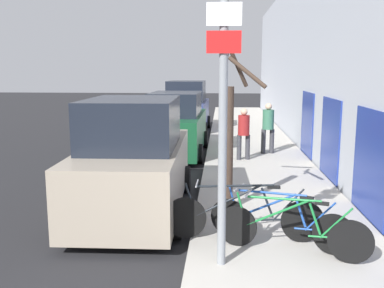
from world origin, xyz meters
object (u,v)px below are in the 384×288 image
(bicycle_1, at_px, (279,222))
(bicycle_2, at_px, (243,216))
(bicycle_0, at_px, (291,230))
(pedestrian_far, at_px, (244,130))
(pedestrian_near, at_px, (268,125))
(parked_car_0, at_px, (134,162))
(parked_car_1, at_px, (176,126))
(street_tree, at_px, (229,135))
(signpost, at_px, (223,126))
(parked_car_2, at_px, (187,109))

(bicycle_1, relative_size, bicycle_2, 0.84)
(bicycle_0, relative_size, pedestrian_far, 1.41)
(pedestrian_far, bearing_deg, pedestrian_near, 37.59)
(parked_car_0, distance_m, pedestrian_far, 5.23)
(parked_car_1, xyz_separation_m, street_tree, (1.70, -6.10, 0.66))
(signpost, distance_m, parked_car_0, 3.32)
(street_tree, bearing_deg, bicycle_0, -66.74)
(bicycle_0, height_order, parked_car_1, parked_car_1)
(parked_car_1, distance_m, parked_car_2, 5.50)
(bicycle_1, xyz_separation_m, parked_car_1, (-2.47, 7.87, 0.45))
(bicycle_2, relative_size, street_tree, 0.77)
(parked_car_0, relative_size, pedestrian_near, 2.78)
(signpost, xyz_separation_m, pedestrian_near, (1.49, 8.28, -1.03))
(signpost, xyz_separation_m, bicycle_1, (0.89, 0.74, -1.61))
(bicycle_0, relative_size, bicycle_1, 1.03)
(signpost, height_order, pedestrian_near, signpost)
(bicycle_1, xyz_separation_m, street_tree, (-0.76, 1.77, 1.11))
(street_tree, bearing_deg, pedestrian_far, 83.73)
(signpost, xyz_separation_m, bicycle_2, (0.35, 0.89, -1.59))
(bicycle_1, relative_size, pedestrian_far, 1.37)
(signpost, bearing_deg, bicycle_2, 68.55)
(signpost, bearing_deg, parked_car_0, 124.32)
(parked_car_1, bearing_deg, pedestrian_far, -30.83)
(bicycle_2, relative_size, parked_car_0, 0.56)
(parked_car_0, distance_m, parked_car_1, 6.02)
(street_tree, bearing_deg, signpost, -92.98)
(bicycle_0, xyz_separation_m, pedestrian_near, (0.46, 7.88, 0.57))
(bicycle_1, distance_m, parked_car_1, 8.26)
(signpost, xyz_separation_m, pedestrian_far, (0.65, 7.23, -1.08))
(parked_car_0, bearing_deg, street_tree, -3.62)
(street_tree, bearing_deg, parked_car_2, 98.79)
(street_tree, bearing_deg, parked_car_0, 177.71)
(pedestrian_near, bearing_deg, street_tree, 65.82)
(pedestrian_far, bearing_deg, street_tree, -110.11)
(bicycle_0, distance_m, parked_car_0, 3.59)
(parked_car_0, xyz_separation_m, pedestrian_far, (2.41, 4.64, 0.01))
(signpost, xyz_separation_m, parked_car_2, (-1.66, 14.10, -1.08))
(parked_car_0, bearing_deg, bicycle_1, -36.13)
(pedestrian_near, bearing_deg, bicycle_1, 74.56)
(parked_car_0, bearing_deg, bicycle_2, -40.01)
(signpost, distance_m, bicycle_0, 1.96)
(parked_car_0, distance_m, street_tree, 1.99)
(bicycle_2, distance_m, parked_car_2, 13.37)
(parked_car_0, height_order, pedestrian_far, parked_car_0)
(parked_car_2, bearing_deg, bicycle_2, -80.00)
(parked_car_1, bearing_deg, street_tree, -73.38)
(parked_car_0, xyz_separation_m, pedestrian_near, (3.26, 5.70, 0.06))
(parked_car_1, bearing_deg, parked_car_0, -90.82)
(parked_car_0, bearing_deg, pedestrian_near, 58.92)
(parked_car_1, bearing_deg, pedestrian_near, -4.97)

